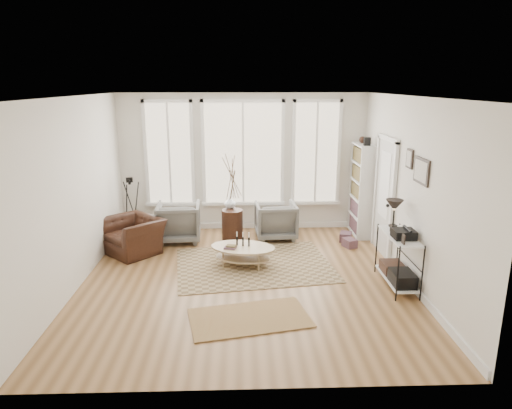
{
  "coord_description": "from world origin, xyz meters",
  "views": [
    {
      "loc": [
        -0.06,
        -6.84,
        3.1
      ],
      "look_at": [
        0.2,
        0.6,
        1.1
      ],
      "focal_mm": 32.0,
      "sensor_mm": 36.0,
      "label": 1
    }
  ],
  "objects_px": {
    "side_table": "(232,199)",
    "accent_chair": "(133,235)",
    "bookcase": "(362,190)",
    "armchair_left": "(179,222)",
    "coffee_table": "(243,251)",
    "armchair_right": "(276,220)",
    "low_shelf": "(398,255)"
  },
  "relations": [
    {
      "from": "bookcase",
      "to": "side_table",
      "type": "height_order",
      "value": "bookcase"
    },
    {
      "from": "armchair_left",
      "to": "accent_chair",
      "type": "bearing_deg",
      "value": 35.37
    },
    {
      "from": "bookcase",
      "to": "armchair_right",
      "type": "bearing_deg",
      "value": -174.01
    },
    {
      "from": "bookcase",
      "to": "low_shelf",
      "type": "xyz_separation_m",
      "value": [
        -0.06,
        -2.52,
        -0.44
      ]
    },
    {
      "from": "armchair_left",
      "to": "accent_chair",
      "type": "height_order",
      "value": "armchair_left"
    },
    {
      "from": "armchair_left",
      "to": "low_shelf",
      "type": "bearing_deg",
      "value": 144.94
    },
    {
      "from": "low_shelf",
      "to": "side_table",
      "type": "xyz_separation_m",
      "value": [
        -2.61,
        2.23,
        0.34
      ]
    },
    {
      "from": "bookcase",
      "to": "armchair_right",
      "type": "relative_size",
      "value": 2.51
    },
    {
      "from": "bookcase",
      "to": "low_shelf",
      "type": "distance_m",
      "value": 2.56
    },
    {
      "from": "armchair_right",
      "to": "side_table",
      "type": "height_order",
      "value": "side_table"
    },
    {
      "from": "bookcase",
      "to": "accent_chair",
      "type": "height_order",
      "value": "bookcase"
    },
    {
      "from": "low_shelf",
      "to": "side_table",
      "type": "height_order",
      "value": "side_table"
    },
    {
      "from": "coffee_table",
      "to": "armchair_left",
      "type": "relative_size",
      "value": 1.45
    },
    {
      "from": "side_table",
      "to": "armchair_left",
      "type": "bearing_deg",
      "value": 179.45
    },
    {
      "from": "side_table",
      "to": "accent_chair",
      "type": "bearing_deg",
      "value": -161.42
    },
    {
      "from": "low_shelf",
      "to": "armchair_left",
      "type": "bearing_deg",
      "value": 148.73
    },
    {
      "from": "side_table",
      "to": "accent_chair",
      "type": "distance_m",
      "value": 2.02
    },
    {
      "from": "bookcase",
      "to": "armchair_left",
      "type": "relative_size",
      "value": 2.39
    },
    {
      "from": "accent_chair",
      "to": "low_shelf",
      "type": "bearing_deg",
      "value": 24.41
    },
    {
      "from": "bookcase",
      "to": "side_table",
      "type": "relative_size",
      "value": 1.16
    },
    {
      "from": "low_shelf",
      "to": "armchair_left",
      "type": "xyz_separation_m",
      "value": [
        -3.69,
        2.24,
        -0.12
      ]
    },
    {
      "from": "bookcase",
      "to": "side_table",
      "type": "distance_m",
      "value": 2.69
    },
    {
      "from": "low_shelf",
      "to": "side_table",
      "type": "bearing_deg",
      "value": 139.53
    },
    {
      "from": "side_table",
      "to": "coffee_table",
      "type": "bearing_deg",
      "value": -81.61
    },
    {
      "from": "accent_chair",
      "to": "side_table",
      "type": "bearing_deg",
      "value": 62.78
    },
    {
      "from": "armchair_left",
      "to": "coffee_table",
      "type": "bearing_deg",
      "value": 129.27
    },
    {
      "from": "coffee_table",
      "to": "armchair_left",
      "type": "distance_m",
      "value": 1.87
    },
    {
      "from": "bookcase",
      "to": "armchair_left",
      "type": "xyz_separation_m",
      "value": [
        -3.74,
        -0.28,
        -0.56
      ]
    },
    {
      "from": "coffee_table",
      "to": "accent_chair",
      "type": "bearing_deg",
      "value": 160.37
    },
    {
      "from": "low_shelf",
      "to": "accent_chair",
      "type": "relative_size",
      "value": 1.28
    },
    {
      "from": "coffee_table",
      "to": "armchair_right",
      "type": "height_order",
      "value": "armchair_right"
    },
    {
      "from": "bookcase",
      "to": "side_table",
      "type": "bearing_deg",
      "value": -173.74
    }
  ]
}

